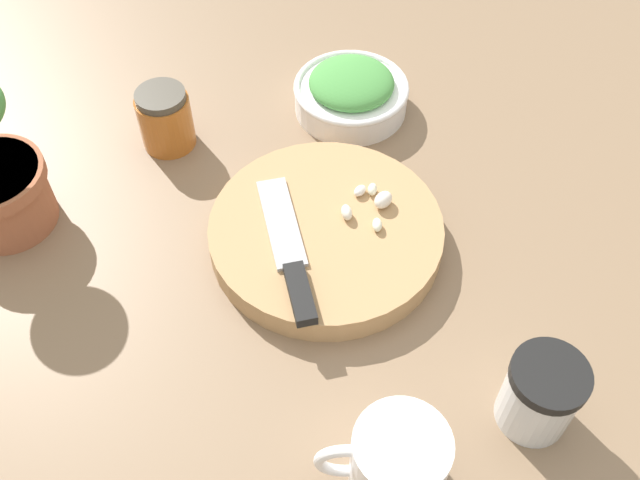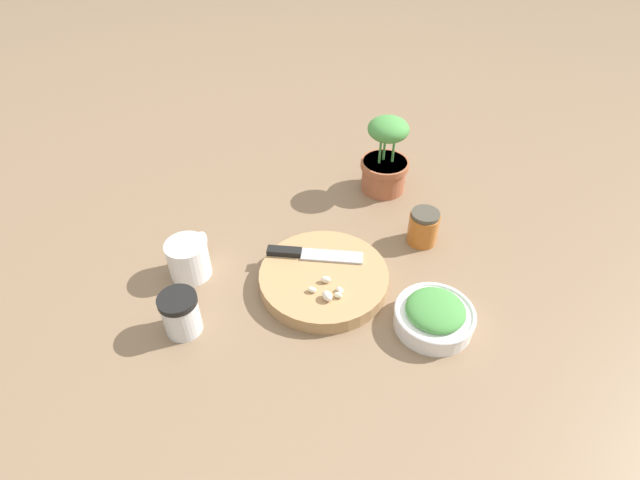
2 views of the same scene
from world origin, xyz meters
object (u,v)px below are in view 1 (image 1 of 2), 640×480
object	(u,v)px
coffee_mug	(396,462)
honey_jar	(165,119)
chef_knife	(290,255)
cutting_board	(326,234)
herb_bowl	(351,92)
spice_jar	(540,394)
garlic_cloves	(371,203)

from	to	relation	value
coffee_mug	honey_jar	bearing A→B (deg)	-8.27
chef_knife	coffee_mug	xyz separation A→B (m)	(-0.24, 0.07, 0.00)
cutting_board	herb_bowl	world-z (taller)	herb_bowl
honey_jar	spice_jar	bearing A→B (deg)	-172.43
garlic_cloves	coffee_mug	bearing A→B (deg)	142.75
spice_jar	garlic_cloves	bearing A→B (deg)	-7.42
herb_bowl	chef_knife	bearing A→B (deg)	126.35
chef_knife	honey_jar	distance (m)	0.27
garlic_cloves	spice_jar	bearing A→B (deg)	172.58
chef_knife	spice_jar	world-z (taller)	spice_jar
chef_knife	coffee_mug	size ratio (longest dim) A/B	1.87
garlic_cloves	honey_jar	bearing A→B (deg)	22.01
chef_knife	garlic_cloves	distance (m)	0.12
spice_jar	coffee_mug	xyz separation A→B (m)	(0.04, 0.15, -0.00)
honey_jar	cutting_board	bearing A→B (deg)	-168.42
cutting_board	coffee_mug	xyz separation A→B (m)	(-0.25, 0.13, 0.03)
coffee_mug	honey_jar	distance (m)	0.51
spice_jar	cutting_board	bearing A→B (deg)	3.95
garlic_cloves	chef_knife	bearing A→B (deg)	89.88
chef_knife	herb_bowl	xyz separation A→B (m)	(0.17, -0.23, -0.01)
garlic_cloves	coffee_mug	world-z (taller)	coffee_mug
spice_jar	honey_jar	distance (m)	0.55
chef_knife	spice_jar	distance (m)	0.29
cutting_board	chef_knife	world-z (taller)	chef_knife
herb_bowl	coffee_mug	bearing A→B (deg)	144.00
chef_knife	herb_bowl	distance (m)	0.29
garlic_cloves	honey_jar	size ratio (longest dim) A/B	0.85
herb_bowl	garlic_cloves	bearing A→B (deg)	145.82
chef_knife	garlic_cloves	xyz separation A→B (m)	(-0.00, -0.12, 0.00)
cutting_board	herb_bowl	bearing A→B (deg)	-47.34
cutting_board	coffee_mug	bearing A→B (deg)	153.38
cutting_board	honey_jar	distance (m)	0.26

